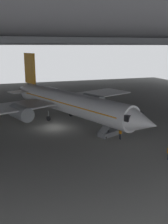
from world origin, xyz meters
TOP-DOWN VIEW (x-y plane):
  - ground_plane at (0.00, 0.00)m, footprint 110.00×110.00m
  - hangar_structure at (-0.09, 13.77)m, footprint 121.00×99.00m
  - airplane_main at (3.04, 3.06)m, footprint 34.85×34.99m
  - boarding_stairs at (7.24, -6.12)m, footprint 4.41×2.82m
  - crew_worker_by_stairs at (7.76, -8.27)m, footprint 0.27×0.55m

SIDE VIEW (x-z plane):
  - ground_plane at x=0.00m, z-range 0.00..0.00m
  - boarding_stairs at x=7.24m, z-range -1.59..3.05m
  - crew_worker_by_stairs at x=7.76m, z-range 0.12..1.79m
  - airplane_main at x=3.04m, z-range -2.26..9.13m
  - hangar_structure at x=-0.09m, z-range 6.86..21.85m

